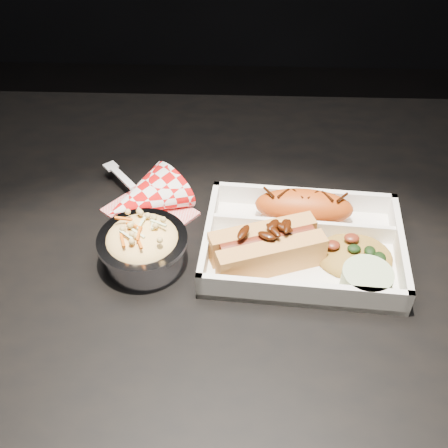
{
  "coord_description": "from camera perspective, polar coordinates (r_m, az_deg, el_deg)",
  "views": [
    {
      "loc": [
        0.01,
        -0.52,
        1.27
      ],
      "look_at": [
        -0.01,
        -0.01,
        0.81
      ],
      "focal_mm": 45.0,
      "sensor_mm": 36.0,
      "label": 1
    }
  ],
  "objects": [
    {
      "name": "dining_table",
      "position": [
        0.8,
        0.48,
        -7.23
      ],
      "size": [
        1.2,
        0.8,
        0.75
      ],
      "color": "black",
      "rests_on": "ground"
    },
    {
      "name": "food_tray",
      "position": [
        0.73,
        7.94,
        -2.3
      ],
      "size": [
        0.26,
        0.2,
        0.04
      ],
      "rotation": [
        0.0,
        0.0,
        -0.08
      ],
      "color": "white",
      "rests_on": "dining_table"
    },
    {
      "name": "fried_pastry",
      "position": [
        0.76,
        8.11,
        1.74
      ],
      "size": [
        0.13,
        0.06,
        0.05
      ],
      "primitive_type": "ellipsoid",
      "rotation": [
        0.0,
        0.0,
        -0.08
      ],
      "color": "#C04B13",
      "rests_on": "food_tray"
    },
    {
      "name": "hotdog",
      "position": [
        0.69,
        4.39,
        -2.25
      ],
      "size": [
        0.15,
        0.1,
        0.06
      ],
      "rotation": [
        0.0,
        0.0,
        0.33
      ],
      "color": "#D8944A",
      "rests_on": "food_tray"
    },
    {
      "name": "fried_rice_mound",
      "position": [
        0.72,
        13.19,
        -2.58
      ],
      "size": [
        0.1,
        0.09,
        0.03
      ],
      "primitive_type": "ellipsoid",
      "rotation": [
        0.0,
        0.0,
        -0.08
      ],
      "color": "#AE8232",
      "rests_on": "food_tray"
    },
    {
      "name": "cupcake_liner",
      "position": [
        0.69,
        14.26,
        -5.64
      ],
      "size": [
        0.06,
        0.06,
        0.03
      ],
      "primitive_type": "cylinder",
      "color": "#ACC192",
      "rests_on": "food_tray"
    },
    {
      "name": "foil_coleslaw_cup",
      "position": [
        0.7,
        -8.24,
        -2.11
      ],
      "size": [
        0.11,
        0.11,
        0.07
      ],
      "color": "silver",
      "rests_on": "dining_table"
    },
    {
      "name": "napkin_fork",
      "position": [
        0.79,
        -8.22,
        2.53
      ],
      "size": [
        0.16,
        0.16,
        0.1
      ],
      "rotation": [
        0.0,
        0.0,
        -0.88
      ],
      "color": "red",
      "rests_on": "dining_table"
    }
  ]
}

